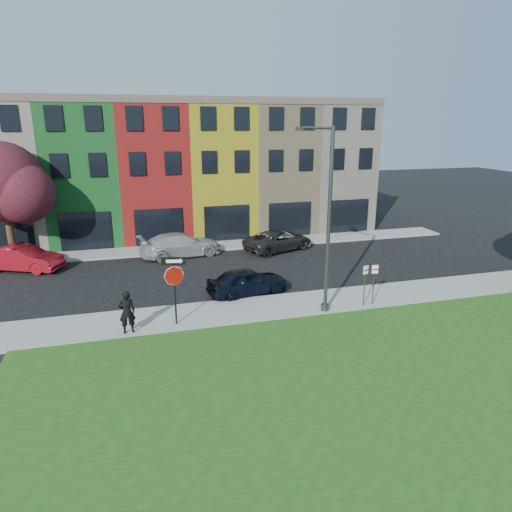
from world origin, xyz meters
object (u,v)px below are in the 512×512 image
object	(u,v)px
stop_sign	(174,277)
street_lamp	(326,222)
man	(127,312)
sedan_near	(247,281)

from	to	relation	value
stop_sign	street_lamp	distance (m)	7.26
stop_sign	man	world-z (taller)	stop_sign
man	sedan_near	distance (m)	6.95
stop_sign	sedan_near	world-z (taller)	stop_sign
stop_sign	man	xyz separation A→B (m)	(-2.08, -0.34, -1.27)
man	street_lamp	bearing A→B (deg)	176.45
man	street_lamp	xyz separation A→B (m)	(9.04, 0.19, 3.34)
sedan_near	street_lamp	xyz separation A→B (m)	(2.93, -3.12, 3.69)
man	stop_sign	bearing A→B (deg)	-175.40
sedan_near	man	bearing A→B (deg)	107.63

